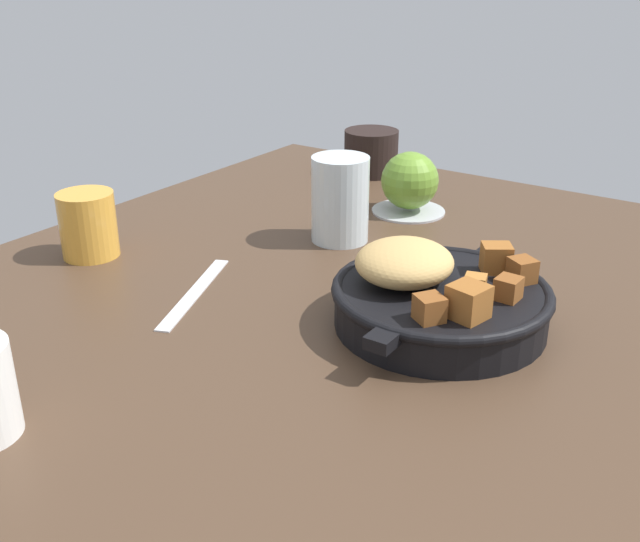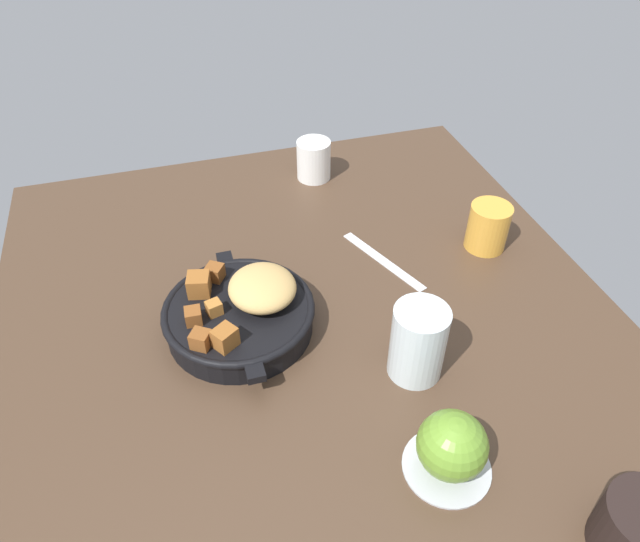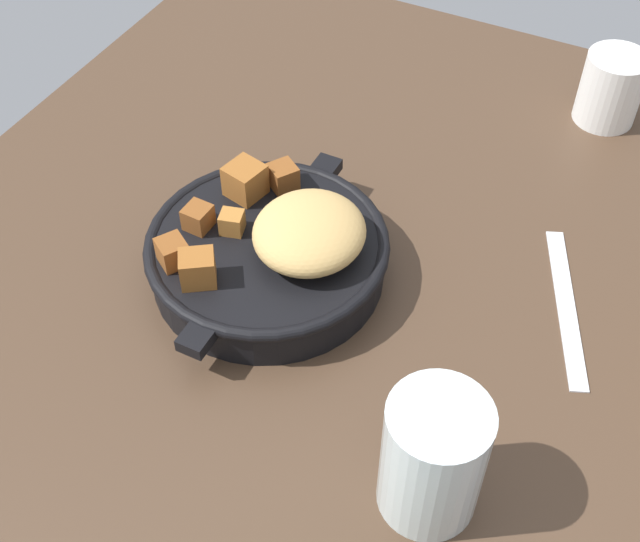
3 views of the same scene
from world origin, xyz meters
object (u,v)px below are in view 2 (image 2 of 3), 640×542
Objects in this scene: butter_knife at (383,260)px; juice_glass_amber at (488,227)px; cast_iron_skillet at (241,312)px; water_glass_tall at (418,342)px; white_creamer_pitcher at (314,160)px; red_apple at (452,445)px.

butter_knife is 18.48cm from juice_glass_amber.
cast_iron_skillet is 1.42× the size of butter_knife.
water_glass_tall reaches higher than white_creamer_pitcher.
water_glass_tall is at bearing -0.57° from white_creamer_pitcher.
white_creamer_pitcher is at bearing -143.44° from juice_glass_amber.
white_creamer_pitcher is at bearing 177.65° from red_apple.
white_creamer_pitcher is (-29.47, -21.85, -0.11)cm from juice_glass_amber.
cast_iron_skillet is 42.40cm from white_creamer_pitcher.
cast_iron_skillet reaches higher than butter_knife.
white_creamer_pitcher reaches higher than butter_knife.
butter_knife is 28.97cm from white_creamer_pitcher.
cast_iron_skillet is 3.26× the size of juice_glass_amber.
red_apple is at bearing -32.12° from butter_knife.
cast_iron_skillet is at bearing -94.18° from butter_knife.
red_apple is 0.74× the size of water_glass_tall.
water_glass_tall is at bearing 171.49° from red_apple.
white_creamer_pitcher is (-65.80, 2.70, -0.76)cm from red_apple.
cast_iron_skillet reaches higher than juice_glass_amber.
butter_knife is at bearing -93.15° from juice_glass_amber.
white_creamer_pitcher is at bearing 165.36° from butter_knife.
juice_glass_amber is 36.69cm from white_creamer_pitcher.
cast_iron_skillet is 3.35× the size of white_creamer_pitcher.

